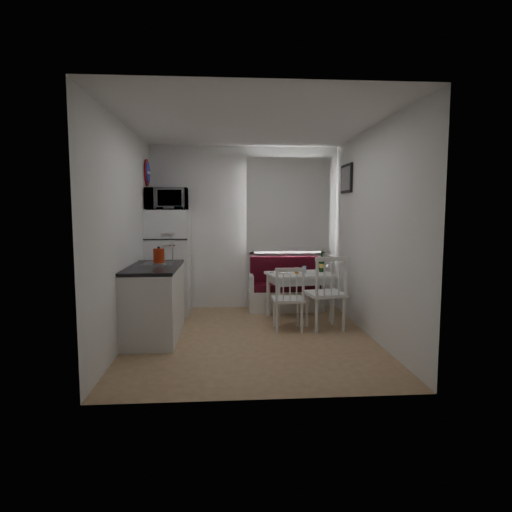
{
  "coord_description": "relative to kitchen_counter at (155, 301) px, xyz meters",
  "views": [
    {
      "loc": [
        -0.31,
        -5.17,
        1.57
      ],
      "look_at": [
        0.1,
        0.5,
        0.98
      ],
      "focal_mm": 30.0,
      "sensor_mm": 36.0,
      "label": 1
    }
  ],
  "objects": [
    {
      "name": "drinking_glass_blue",
      "position": [
        2.04,
        0.81,
        0.27
      ],
      "size": [
        0.06,
        0.06,
        0.1
      ],
      "primitive_type": "cylinder",
      "color": "#90B8F5",
      "rests_on": "dining_table"
    },
    {
      "name": "ceiling",
      "position": [
        1.2,
        -0.16,
        2.14
      ],
      "size": [
        3.0,
        3.5,
        0.02
      ],
      "primitive_type": "cube",
      "color": "white",
      "rests_on": "wall_back"
    },
    {
      "name": "wine_bottle",
      "position": [
        2.31,
        0.86,
        0.38
      ],
      "size": [
        0.08,
        0.08,
        0.32
      ],
      "primitive_type": null,
      "color": "#15421A",
      "rests_on": "dining_table"
    },
    {
      "name": "picture_frame",
      "position": [
        2.67,
        0.94,
        1.59
      ],
      "size": [
        0.04,
        0.52,
        0.42
      ],
      "primitive_type": "cube",
      "color": "black",
      "rests_on": "wall_right"
    },
    {
      "name": "plate",
      "position": [
        1.66,
        0.78,
        0.23
      ],
      "size": [
        0.26,
        0.26,
        0.02
      ],
      "primitive_type": "cylinder",
      "color": "white",
      "rests_on": "dining_table"
    },
    {
      "name": "wall_left",
      "position": [
        -0.3,
        -0.16,
        0.84
      ],
      "size": [
        0.02,
        3.5,
        2.6
      ],
      "primitive_type": "cube",
      "color": "white",
      "rests_on": "floor"
    },
    {
      "name": "drinking_glass_orange",
      "position": [
        1.91,
        0.71,
        0.27
      ],
      "size": [
        0.05,
        0.05,
        0.09
      ],
      "primitive_type": "cylinder",
      "color": "orange",
      "rests_on": "dining_table"
    },
    {
      "name": "wall_sign",
      "position": [
        -0.27,
        1.29,
        1.69
      ],
      "size": [
        0.03,
        0.4,
        0.4
      ],
      "primitive_type": "cylinder",
      "rotation": [
        0.0,
        1.57,
        0.0
      ],
      "color": "#1B27A6",
      "rests_on": "wall_left"
    },
    {
      "name": "bench",
      "position": [
        1.84,
        1.35,
        -0.18
      ],
      "size": [
        1.17,
        0.45,
        0.84
      ],
      "color": "white",
      "rests_on": "floor"
    },
    {
      "name": "fridge",
      "position": [
        0.02,
        1.24,
        0.34
      ],
      "size": [
        0.64,
        0.64,
        1.59
      ],
      "primitive_type": "cube",
      "color": "white",
      "rests_on": "floor"
    },
    {
      "name": "dining_table",
      "position": [
        1.96,
        0.76,
        0.15
      ],
      "size": [
        1.0,
        0.77,
        0.68
      ],
      "rotation": [
        0.0,
        0.0,
        0.17
      ],
      "color": "white",
      "rests_on": "floor"
    },
    {
      "name": "floor",
      "position": [
        1.2,
        -0.16,
        -0.46
      ],
      "size": [
        3.0,
        3.5,
        0.02
      ],
      "primitive_type": "cube",
      "color": "#997651",
      "rests_on": "ground"
    },
    {
      "name": "microwave",
      "position": [
        0.02,
        1.19,
        1.3
      ],
      "size": [
        0.6,
        0.41,
        0.33
      ],
      "primitive_type": "imported",
      "color": "white",
      "rests_on": "fridge"
    },
    {
      "name": "kettle",
      "position": [
        0.05,
        0.09,
        0.56
      ],
      "size": [
        0.17,
        0.17,
        0.22
      ],
      "primitive_type": "cylinder",
      "color": "#B0290E",
      "rests_on": "kitchen_counter"
    },
    {
      "name": "chair_left",
      "position": [
        1.71,
        0.11,
        0.07
      ],
      "size": [
        0.4,
        0.38,
        0.46
      ],
      "rotation": [
        0.0,
        0.0,
        -0.0
      ],
      "color": "white",
      "rests_on": "floor"
    },
    {
      "name": "wall_back",
      "position": [
        1.2,
        1.59,
        0.84
      ],
      "size": [
        3.0,
        0.02,
        2.6
      ],
      "primitive_type": "cube",
      "color": "white",
      "rests_on": "floor"
    },
    {
      "name": "window",
      "position": [
        1.9,
        1.56,
        1.17
      ],
      "size": [
        1.22,
        0.06,
        1.47
      ],
      "primitive_type": "cube",
      "color": "white",
      "rests_on": "wall_back"
    },
    {
      "name": "wall_front",
      "position": [
        1.2,
        -1.91,
        0.84
      ],
      "size": [
        3.0,
        0.02,
        2.6
      ],
      "primitive_type": "cube",
      "color": "white",
      "rests_on": "floor"
    },
    {
      "name": "chair_right",
      "position": [
        2.21,
        0.09,
        0.16
      ],
      "size": [
        0.53,
        0.52,
        0.53
      ],
      "rotation": [
        0.0,
        0.0,
        0.16
      ],
      "color": "white",
      "rests_on": "floor"
    },
    {
      "name": "curtain",
      "position": [
        1.9,
        1.49,
        1.22
      ],
      "size": [
        1.35,
        0.02,
        1.5
      ],
      "primitive_type": "cube",
      "color": "white",
      "rests_on": "wall_back"
    },
    {
      "name": "kitchen_counter",
      "position": [
        0.0,
        0.0,
        0.0
      ],
      "size": [
        0.62,
        1.32,
        1.16
      ],
      "color": "white",
      "rests_on": "floor"
    },
    {
      "name": "wall_right",
      "position": [
        2.7,
        -0.16,
        0.84
      ],
      "size": [
        0.02,
        3.5,
        2.6
      ],
      "primitive_type": "cube",
      "color": "white",
      "rests_on": "floor"
    }
  ]
}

